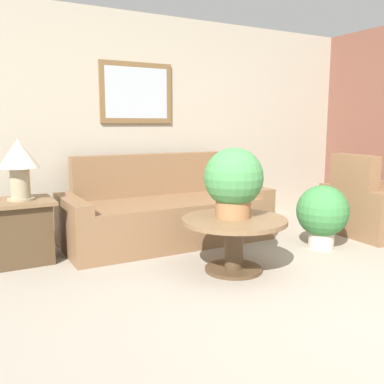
# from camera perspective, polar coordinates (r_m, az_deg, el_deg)

# --- Properties ---
(ground_plane) EXTENTS (20.00, 20.00, 0.00)m
(ground_plane) POSITION_cam_1_polar(r_m,az_deg,el_deg) (3.32, 22.30, -14.80)
(ground_plane) COLOR gray
(wall_back) EXTENTS (7.32, 0.09, 2.60)m
(wall_back) POSITION_cam_1_polar(r_m,az_deg,el_deg) (5.47, -2.69, 9.02)
(wall_back) COLOR #B2A893
(wall_back) RESTS_ON ground_plane
(couch_main) EXTENTS (2.26, 0.98, 0.96)m
(couch_main) POSITION_cam_1_polar(r_m,az_deg,el_deg) (4.82, -3.59, -2.98)
(couch_main) COLOR brown
(couch_main) RESTS_ON ground_plane
(armchair) EXTENTS (1.05, 1.03, 0.96)m
(armchair) POSITION_cam_1_polar(r_m,az_deg,el_deg) (5.58, 23.26, -2.10)
(armchair) COLOR brown
(armchair) RESTS_ON ground_plane
(coffee_table) EXTENTS (0.94, 0.94, 0.48)m
(coffee_table) POSITION_cam_1_polar(r_m,az_deg,el_deg) (3.83, 5.63, -5.46)
(coffee_table) COLOR #4C3823
(coffee_table) RESTS_ON ground_plane
(side_table) EXTENTS (0.57, 0.57, 0.60)m
(side_table) POSITION_cam_1_polar(r_m,az_deg,el_deg) (4.39, -21.60, -4.78)
(side_table) COLOR #4C3823
(side_table) RESTS_ON ground_plane
(table_lamp) EXTENTS (0.37, 0.37, 0.57)m
(table_lamp) POSITION_cam_1_polar(r_m,az_deg,el_deg) (4.28, -22.11, 3.93)
(table_lamp) COLOR tan
(table_lamp) RESTS_ON side_table
(potted_plant_on_table) EXTENTS (0.53, 0.53, 0.62)m
(potted_plant_on_table) POSITION_cam_1_polar(r_m,az_deg,el_deg) (3.79, 5.57, 1.54)
(potted_plant_on_table) COLOR #9E6B42
(potted_plant_on_table) RESTS_ON coffee_table
(potted_plant_floor) EXTENTS (0.55, 0.55, 0.67)m
(potted_plant_floor) POSITION_cam_1_polar(r_m,az_deg,el_deg) (4.73, 17.00, -2.72)
(potted_plant_floor) COLOR beige
(potted_plant_floor) RESTS_ON ground_plane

